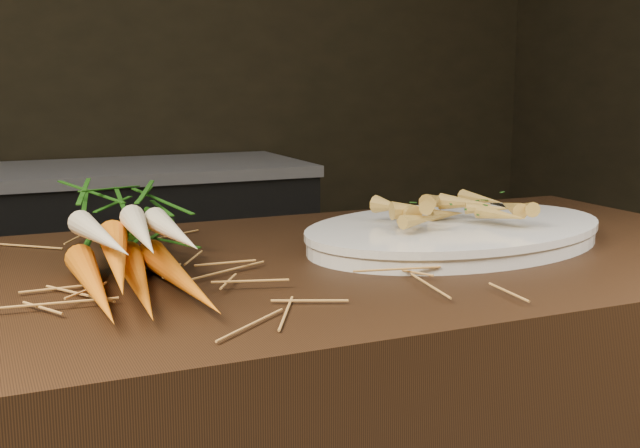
{
  "coord_description": "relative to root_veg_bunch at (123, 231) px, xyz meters",
  "views": [
    {
      "loc": [
        0.06,
        -0.71,
        1.15
      ],
      "look_at": [
        0.48,
        0.25,
        0.96
      ],
      "focal_mm": 45.0,
      "sensor_mm": 36.0,
      "label": 1
    }
  ],
  "objects": [
    {
      "name": "root_veg_bunch",
      "position": [
        0.0,
        0.0,
        0.0
      ],
      "size": [
        0.21,
        0.56,
        0.1
      ],
      "rotation": [
        0.0,
        0.0,
        -0.09
      ],
      "color": "orange",
      "rests_on": "main_counter"
    },
    {
      "name": "serving_fork",
      "position": [
        0.67,
        -0.04,
        -0.02
      ],
      "size": [
        0.02,
        0.19,
        0.0
      ],
      "primitive_type": "cube",
      "rotation": [
        0.0,
        0.0,
        0.0
      ],
      "color": "silver",
      "rests_on": "serving_platter"
    },
    {
      "name": "serving_platter",
      "position": [
        0.49,
        -0.05,
        -0.04
      ],
      "size": [
        0.56,
        0.43,
        0.03
      ],
      "primitive_type": null,
      "rotation": [
        0.0,
        0.0,
        0.19
      ],
      "color": "white",
      "rests_on": "main_counter"
    },
    {
      "name": "roasted_veg_heap",
      "position": [
        0.49,
        -0.05,
        0.01
      ],
      "size": [
        0.28,
        0.22,
        0.06
      ],
      "primitive_type": null,
      "rotation": [
        0.0,
        0.0,
        0.19
      ],
      "color": "olive",
      "rests_on": "serving_platter"
    },
    {
      "name": "back_counter",
      "position": [
        0.06,
        1.82,
        -0.53
      ],
      "size": [
        1.82,
        0.62,
        0.84
      ],
      "color": "black",
      "rests_on": "ground"
    }
  ]
}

